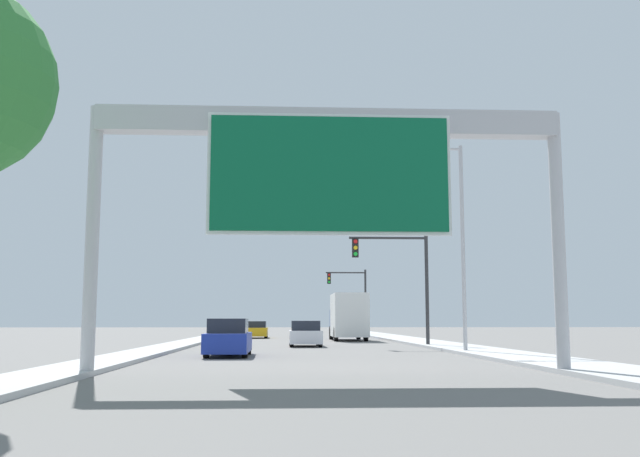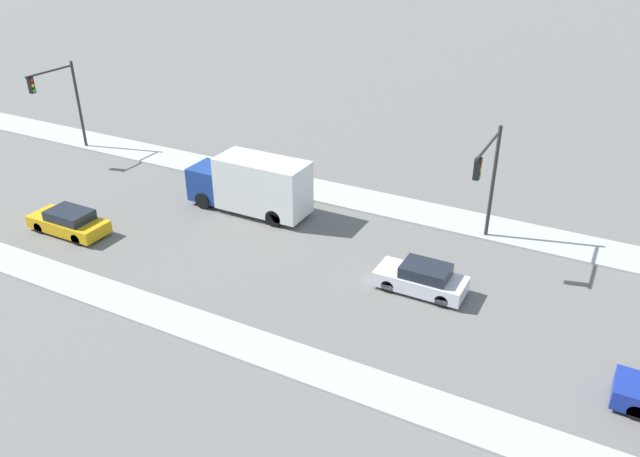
{
  "view_description": "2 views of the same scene",
  "coord_description": "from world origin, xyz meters",
  "px_view_note": "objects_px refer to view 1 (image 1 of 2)",
  "views": [
    {
      "loc": [
        -1.25,
        -1.48,
        1.47
      ],
      "look_at": [
        0.0,
        22.99,
        4.63
      ],
      "focal_mm": 40.0,
      "sensor_mm": 36.0,
      "label": 1
    },
    {
      "loc": [
        -24.05,
        32.02,
        16.36
      ],
      "look_at": [
        -1.73,
        43.79,
        3.05
      ],
      "focal_mm": 35.0,
      "sensor_mm": 36.0,
      "label": 2
    }
  ],
  "objects_px": {
    "traffic_light_mid_block": "(353,291)",
    "car_far_left": "(305,334)",
    "car_mid_right": "(229,339)",
    "sign_gantry": "(329,162)",
    "car_near_right": "(256,330)",
    "traffic_light_near_intersection": "(402,269)",
    "street_lamp_right": "(455,230)",
    "truck_box_primary": "(348,317)"
  },
  "relations": [
    {
      "from": "car_near_right",
      "to": "traffic_light_mid_block",
      "type": "relative_size",
      "value": 0.72
    },
    {
      "from": "sign_gantry",
      "to": "traffic_light_mid_block",
      "type": "distance_m",
      "value": 50.46
    },
    {
      "from": "sign_gantry",
      "to": "street_lamp_right",
      "type": "relative_size",
      "value": 1.4
    },
    {
      "from": "street_lamp_right",
      "to": "truck_box_primary",
      "type": "bearing_deg",
      "value": 98.25
    },
    {
      "from": "traffic_light_mid_block",
      "to": "car_mid_right",
      "type": "bearing_deg",
      "value": -102.82
    },
    {
      "from": "sign_gantry",
      "to": "traffic_light_near_intersection",
      "type": "xyz_separation_m",
      "value": [
        5.36,
        20.13,
        -1.56
      ]
    },
    {
      "from": "traffic_light_mid_block",
      "to": "car_far_left",
      "type": "bearing_deg",
      "value": -100.92
    },
    {
      "from": "truck_box_primary",
      "to": "traffic_light_near_intersection",
      "type": "distance_m",
      "value": 13.37
    },
    {
      "from": "car_mid_right",
      "to": "traffic_light_near_intersection",
      "type": "bearing_deg",
      "value": 47.61
    },
    {
      "from": "car_near_right",
      "to": "traffic_light_near_intersection",
      "type": "relative_size",
      "value": 0.73
    },
    {
      "from": "street_lamp_right",
      "to": "sign_gantry",
      "type": "bearing_deg",
      "value": -117.84
    },
    {
      "from": "car_near_right",
      "to": "traffic_light_near_intersection",
      "type": "height_order",
      "value": "traffic_light_near_intersection"
    },
    {
      "from": "car_far_left",
      "to": "truck_box_primary",
      "type": "height_order",
      "value": "truck_box_primary"
    },
    {
      "from": "sign_gantry",
      "to": "truck_box_primary",
      "type": "relative_size",
      "value": 1.78
    },
    {
      "from": "car_mid_right",
      "to": "car_near_right",
      "type": "bearing_deg",
      "value": 90.0
    },
    {
      "from": "truck_box_primary",
      "to": "traffic_light_mid_block",
      "type": "bearing_deg",
      "value": 83.18
    },
    {
      "from": "traffic_light_mid_block",
      "to": "street_lamp_right",
      "type": "bearing_deg",
      "value": -88.52
    },
    {
      "from": "car_far_left",
      "to": "traffic_light_mid_block",
      "type": "xyz_separation_m",
      "value": [
        5.53,
        28.68,
        3.59
      ]
    },
    {
      "from": "car_near_right",
      "to": "car_far_left",
      "type": "bearing_deg",
      "value": -79.67
    },
    {
      "from": "car_near_right",
      "to": "traffic_light_near_intersection",
      "type": "bearing_deg",
      "value": -66.64
    },
    {
      "from": "car_near_right",
      "to": "sign_gantry",
      "type": "bearing_deg",
      "value": -85.08
    },
    {
      "from": "car_mid_right",
      "to": "street_lamp_right",
      "type": "height_order",
      "value": "street_lamp_right"
    },
    {
      "from": "car_near_right",
      "to": "traffic_light_near_intersection",
      "type": "xyz_separation_m",
      "value": [
        8.86,
        -20.52,
        3.62
      ]
    },
    {
      "from": "truck_box_primary",
      "to": "car_near_right",
      "type": "bearing_deg",
      "value": 132.91
    },
    {
      "from": "street_lamp_right",
      "to": "traffic_light_near_intersection",
      "type": "bearing_deg",
      "value": 98.39
    },
    {
      "from": "truck_box_primary",
      "to": "traffic_light_mid_block",
      "type": "distance_m",
      "value": 17.32
    },
    {
      "from": "sign_gantry",
      "to": "street_lamp_right",
      "type": "xyz_separation_m",
      "value": [
        6.51,
        12.34,
        -0.29
      ]
    },
    {
      "from": "car_mid_right",
      "to": "car_near_right",
      "type": "height_order",
      "value": "car_mid_right"
    },
    {
      "from": "car_far_left",
      "to": "street_lamp_right",
      "type": "bearing_deg",
      "value": -54.46
    },
    {
      "from": "car_mid_right",
      "to": "traffic_light_near_intersection",
      "type": "height_order",
      "value": "traffic_light_near_intersection"
    },
    {
      "from": "truck_box_primary",
      "to": "street_lamp_right",
      "type": "relative_size",
      "value": 0.79
    },
    {
      "from": "car_near_right",
      "to": "street_lamp_right",
      "type": "height_order",
      "value": "street_lamp_right"
    },
    {
      "from": "car_mid_right",
      "to": "traffic_light_mid_block",
      "type": "relative_size",
      "value": 0.73
    },
    {
      "from": "car_mid_right",
      "to": "truck_box_primary",
      "type": "height_order",
      "value": "truck_box_primary"
    },
    {
      "from": "car_mid_right",
      "to": "traffic_light_mid_block",
      "type": "height_order",
      "value": "traffic_light_mid_block"
    },
    {
      "from": "car_mid_right",
      "to": "traffic_light_near_intersection",
      "type": "distance_m",
      "value": 13.62
    },
    {
      "from": "traffic_light_near_intersection",
      "to": "street_lamp_right",
      "type": "xyz_separation_m",
      "value": [
        1.15,
        -7.8,
        1.27
      ]
    },
    {
      "from": "car_mid_right",
      "to": "car_near_right",
      "type": "distance_m",
      "value": 30.23
    },
    {
      "from": "sign_gantry",
      "to": "truck_box_primary",
      "type": "bearing_deg",
      "value": 83.97
    },
    {
      "from": "sign_gantry",
      "to": "traffic_light_mid_block",
      "type": "xyz_separation_m",
      "value": [
        5.53,
        50.13,
        -1.57
      ]
    },
    {
      "from": "sign_gantry",
      "to": "car_near_right",
      "type": "distance_m",
      "value": 41.13
    },
    {
      "from": "car_mid_right",
      "to": "sign_gantry",
      "type": "bearing_deg",
      "value": -71.44
    }
  ]
}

